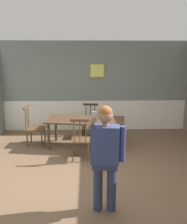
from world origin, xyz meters
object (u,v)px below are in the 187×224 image
(dining_table, at_px, (86,122))
(chair_by_doorway, at_px, (90,121))
(chair_at_table_head, at_px, (80,139))
(chair_near_window, at_px, (34,127))
(person_figure, at_px, (105,153))

(dining_table, relative_size, chair_by_doorway, 2.19)
(chair_at_table_head, bearing_deg, chair_near_window, 143.40)
(chair_near_window, bearing_deg, person_figure, 31.80)
(dining_table, xyz_separation_m, chair_by_doorway, (0.12, 0.83, -0.18))
(dining_table, bearing_deg, chair_by_doorway, 81.71)
(person_figure, bearing_deg, chair_by_doorway, -80.64)
(chair_near_window, relative_size, person_figure, 0.64)
(person_figure, bearing_deg, chair_near_window, -53.95)
(chair_near_window, bearing_deg, dining_table, 84.18)
(chair_at_table_head, bearing_deg, dining_table, 84.66)
(chair_by_doorway, distance_m, chair_at_table_head, 1.67)
(chair_by_doorway, bearing_deg, dining_table, 88.97)
(dining_table, height_order, chair_by_doorway, chair_by_doorway)
(chair_by_doorway, height_order, chair_at_table_head, chair_at_table_head)
(chair_near_window, height_order, person_figure, person_figure)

